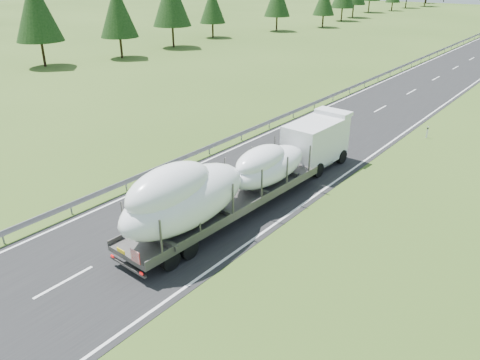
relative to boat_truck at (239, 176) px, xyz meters
The scene contains 3 objects.
ground 10.63m from the boat_truck, 102.03° to the right, with size 400.00×400.00×0.00m, color #354F1A.
guardrail 90.12m from the boat_truck, 94.75° to the left, with size 0.10×400.00×0.76m.
boat_truck is the anchor object (origin of this frame).
Camera 1 is at (16.88, -8.78, 12.94)m, focal length 35.00 mm.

